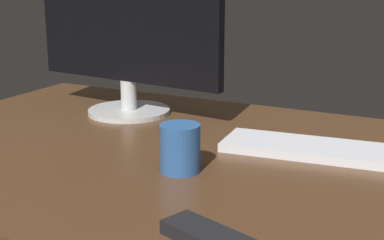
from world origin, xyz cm
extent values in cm
cube|color=#4C301C|center=(0.00, 0.00, 1.00)|extent=(140.00, 84.00, 2.00)
cylinder|color=#BBBBBB|center=(-32.13, 20.15, 2.53)|extent=(19.53, 19.53, 1.07)
cylinder|color=#BBBBBB|center=(-32.13, 20.15, 6.53)|extent=(3.75, 3.75, 6.93)
cube|color=black|center=(-32.13, 20.15, 25.68)|extent=(50.69, 7.77, 31.36)
cube|color=silver|center=(18.49, 10.82, 2.82)|extent=(41.31, 15.98, 1.64)
cylinder|color=#28518C|center=(-2.43, -9.62, 6.16)|extent=(7.04, 7.04, 8.33)
camera|label=1|loc=(41.54, -91.68, 36.33)|focal=53.69mm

